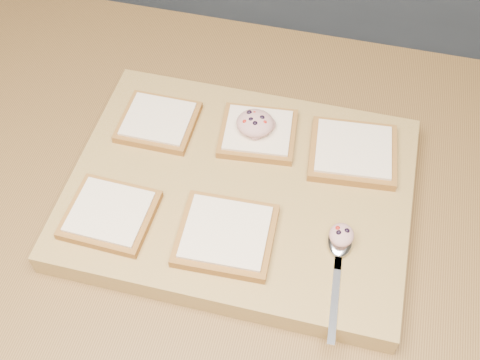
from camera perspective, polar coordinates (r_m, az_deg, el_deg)
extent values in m
cube|color=slate|center=(1.33, 5.62, -14.72)|extent=(1.90, 0.75, 0.84)
cube|color=brown|center=(0.92, 7.83, -4.39)|extent=(2.00, 0.80, 0.06)
cube|color=#A58147|center=(0.89, 0.00, -1.13)|extent=(0.49, 0.37, 0.04)
cube|color=#9C6828|center=(0.95, -7.75, 5.46)|extent=(0.11, 0.10, 0.01)
cube|color=beige|center=(0.94, -7.80, 5.78)|extent=(0.10, 0.09, 0.00)
cube|color=#9C6828|center=(0.93, 1.71, 4.43)|extent=(0.12, 0.12, 0.01)
cube|color=beige|center=(0.92, 1.72, 4.76)|extent=(0.11, 0.10, 0.00)
cube|color=#9C6828|center=(0.92, 10.65, 2.58)|extent=(0.14, 0.13, 0.01)
cube|color=beige|center=(0.91, 10.73, 2.93)|extent=(0.12, 0.11, 0.00)
cube|color=#9C6828|center=(0.86, -12.21, -3.23)|extent=(0.12, 0.11, 0.01)
cube|color=beige|center=(0.85, -12.30, -2.92)|extent=(0.10, 0.10, 0.00)
cube|color=#9C6828|center=(0.82, -1.33, -5.26)|extent=(0.13, 0.12, 0.01)
cube|color=beige|center=(0.81, -1.34, -4.93)|extent=(0.12, 0.11, 0.00)
ellipsoid|color=#D89B8A|center=(0.91, 1.45, 5.41)|extent=(0.06, 0.05, 0.03)
sphere|color=black|center=(0.90, 2.10, 5.89)|extent=(0.01, 0.01, 0.01)
sphere|color=black|center=(0.91, 0.89, 6.38)|extent=(0.01, 0.01, 0.01)
sphere|color=black|center=(0.90, 1.44, 5.36)|extent=(0.01, 0.01, 0.01)
sphere|color=black|center=(0.90, 1.05, 5.71)|extent=(0.01, 0.01, 0.01)
sphere|color=#A5140C|center=(0.90, 2.37, 5.48)|extent=(0.01, 0.01, 0.01)
sphere|color=#A5140C|center=(0.91, 1.38, 6.34)|extent=(0.01, 0.01, 0.01)
sphere|color=#A5140C|center=(0.90, 0.44, 5.55)|extent=(0.01, 0.01, 0.01)
ellipsoid|color=silver|center=(0.83, 9.46, -5.70)|extent=(0.04, 0.05, 0.01)
cube|color=silver|center=(0.82, 9.29, -7.39)|extent=(0.01, 0.03, 0.00)
cube|color=silver|center=(0.79, 8.99, -10.87)|extent=(0.02, 0.13, 0.00)
ellipsoid|color=#D89B8A|center=(0.81, 9.60, -5.16)|extent=(0.03, 0.04, 0.02)
sphere|color=black|center=(0.81, 10.09, -4.78)|extent=(0.01, 0.01, 0.01)
sphere|color=black|center=(0.81, 9.34, -4.97)|extent=(0.01, 0.01, 0.01)
sphere|color=#A5140C|center=(0.81, 9.25, -4.55)|extent=(0.01, 0.01, 0.01)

